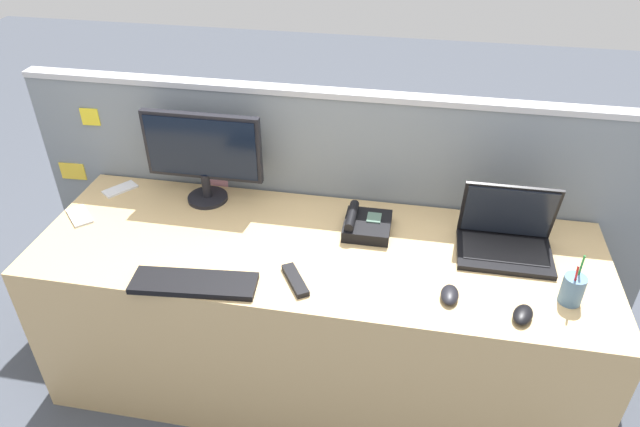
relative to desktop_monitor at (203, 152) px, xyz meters
The scene contains 13 objects.
ground_plane 1.10m from the desktop_monitor, 25.95° to the right, with size 10.00×10.00×0.00m, color #424751.
desk 0.82m from the desktop_monitor, 25.95° to the right, with size 2.14×0.71×0.72m, color tan.
cubicle_divider 0.64m from the desktop_monitor, 15.54° to the left, with size 2.64×0.08×1.18m.
desktop_monitor is the anchor object (origin of this frame).
laptop 1.22m from the desktop_monitor, ahead, with size 0.34×0.24×0.26m.
desk_phone 0.72m from the desktop_monitor, ahead, with size 0.18×0.19×0.08m.
keyboard_main 0.60m from the desktop_monitor, 75.42° to the right, with size 0.43×0.13×0.02m, color black.
computer_mouse_right_hand 1.35m from the desktop_monitor, 22.14° to the right, with size 0.06×0.10×0.03m, color black.
computer_mouse_left_hand 1.12m from the desktop_monitor, 24.08° to the right, with size 0.06×0.10×0.03m, color black.
pen_cup 1.46m from the desktop_monitor, 15.68° to the right, with size 0.07×0.07×0.18m.
cell_phone_silver_slab 0.56m from the desktop_monitor, 154.07° to the right, with size 0.07×0.15×0.01m, color #B7BAC1.
cell_phone_white_slab 0.46m from the desktop_monitor, behind, with size 0.07×0.14×0.01m, color silver.
tv_remote 0.70m from the desktop_monitor, 43.98° to the right, with size 0.04×0.17×0.02m, color black.
Camera 1 is at (0.32, -1.69, 2.03)m, focal length 32.27 mm.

